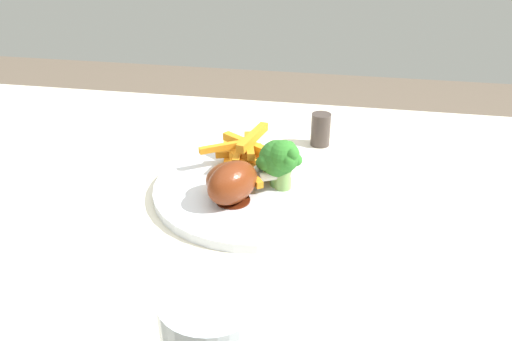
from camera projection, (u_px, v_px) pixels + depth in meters
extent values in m
cube|color=silver|center=(227.00, 211.00, 0.64)|extent=(1.24, 0.74, 0.03)
cylinder|color=#ACA695|center=(29.00, 252.00, 1.18)|extent=(0.06, 0.06, 0.72)
cylinder|color=silver|center=(256.00, 188.00, 0.66)|extent=(0.26, 0.26, 0.01)
cylinder|color=#75B656|center=(277.00, 178.00, 0.65)|extent=(0.02, 0.02, 0.02)
sphere|color=#2F7428|center=(278.00, 159.00, 0.63)|extent=(0.05, 0.05, 0.05)
sphere|color=#2F7428|center=(292.00, 154.00, 0.62)|extent=(0.02, 0.02, 0.02)
sphere|color=#2F7428|center=(262.00, 163.00, 0.63)|extent=(0.02, 0.02, 0.02)
sphere|color=#2F7428|center=(266.00, 162.00, 0.63)|extent=(0.02, 0.02, 0.02)
sphere|color=#2F7428|center=(282.00, 160.00, 0.62)|extent=(0.02, 0.02, 0.02)
cylinder|color=#85B35C|center=(283.00, 178.00, 0.64)|extent=(0.02, 0.02, 0.03)
sphere|color=#307D29|center=(284.00, 156.00, 0.62)|extent=(0.04, 0.04, 0.04)
sphere|color=#307D29|center=(288.00, 149.00, 0.63)|extent=(0.02, 0.02, 0.02)
sphere|color=#307D29|center=(293.00, 154.00, 0.61)|extent=(0.01, 0.01, 0.01)
sphere|color=#307D29|center=(296.00, 160.00, 0.62)|extent=(0.02, 0.02, 0.02)
sphere|color=#307D29|center=(274.00, 154.00, 0.63)|extent=(0.02, 0.02, 0.02)
sphere|color=#307D29|center=(288.00, 160.00, 0.61)|extent=(0.02, 0.02, 0.02)
cube|color=orange|center=(252.00, 163.00, 0.70)|extent=(0.07, 0.07, 0.01)
cube|color=orange|center=(252.00, 146.00, 0.69)|extent=(0.10, 0.07, 0.01)
cube|color=orange|center=(269.00, 155.00, 0.68)|extent=(0.05, 0.06, 0.01)
cube|color=orange|center=(246.00, 168.00, 0.65)|extent=(0.06, 0.09, 0.01)
cube|color=orange|center=(253.00, 137.00, 0.68)|extent=(0.03, 0.09, 0.01)
cube|color=#C47A1A|center=(260.00, 162.00, 0.70)|extent=(0.10, 0.03, 0.01)
cube|color=orange|center=(257.00, 166.00, 0.66)|extent=(0.08, 0.06, 0.01)
cube|color=orange|center=(225.00, 146.00, 0.68)|extent=(0.07, 0.05, 0.01)
cube|color=orange|center=(262.00, 160.00, 0.69)|extent=(0.08, 0.03, 0.01)
cube|color=orange|center=(242.00, 157.00, 0.69)|extent=(0.03, 0.07, 0.01)
cube|color=orange|center=(237.00, 151.00, 0.69)|extent=(0.02, 0.07, 0.01)
cube|color=orange|center=(249.00, 146.00, 0.68)|extent=(0.03, 0.07, 0.01)
cube|color=orange|center=(248.00, 152.00, 0.70)|extent=(0.09, 0.04, 0.01)
cube|color=orange|center=(227.00, 154.00, 0.72)|extent=(0.03, 0.08, 0.01)
cylinder|color=#4E1D0D|center=(232.00, 194.00, 0.63)|extent=(0.04, 0.04, 0.00)
ellipsoid|color=brown|center=(231.00, 180.00, 0.62)|extent=(0.08, 0.07, 0.04)
cylinder|color=beige|center=(272.00, 176.00, 0.63)|extent=(0.04, 0.03, 0.01)
sphere|color=silver|center=(285.00, 174.00, 0.64)|extent=(0.02, 0.02, 0.02)
cylinder|color=#4D1A0A|center=(233.00, 200.00, 0.62)|extent=(0.04, 0.04, 0.00)
ellipsoid|color=maroon|center=(232.00, 183.00, 0.60)|extent=(0.08, 0.09, 0.05)
cylinder|color=beige|center=(264.00, 166.00, 0.65)|extent=(0.03, 0.05, 0.01)
sphere|color=silver|center=(275.00, 160.00, 0.66)|extent=(0.02, 0.02, 0.02)
cylinder|color=#423833|center=(321.00, 130.00, 0.78)|extent=(0.03, 0.03, 0.05)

